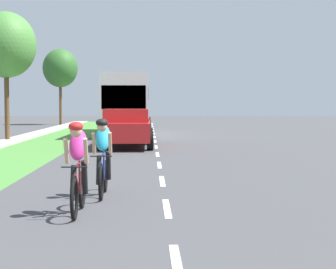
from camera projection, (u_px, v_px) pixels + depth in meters
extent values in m
plane|color=#424244|center=(157.00, 152.00, 21.73)|extent=(120.00, 120.00, 0.00)
cube|color=#478438|center=(28.00, 152.00, 21.56)|extent=(2.93, 70.00, 0.01)
cube|color=white|center=(177.00, 264.00, 6.52)|extent=(0.12, 1.80, 0.01)
cube|color=white|center=(167.00, 208.00, 10.01)|extent=(0.12, 1.80, 0.01)
cube|color=white|center=(162.00, 181.00, 13.50)|extent=(0.12, 1.80, 0.01)
cube|color=white|center=(159.00, 165.00, 16.99)|extent=(0.12, 1.80, 0.01)
cube|color=white|center=(157.00, 154.00, 20.49)|extent=(0.12, 1.80, 0.01)
cube|color=white|center=(156.00, 147.00, 23.98)|extent=(0.12, 1.80, 0.01)
cube|color=white|center=(155.00, 141.00, 27.47)|extent=(0.12, 1.80, 0.01)
cube|color=white|center=(154.00, 137.00, 30.96)|extent=(0.12, 1.80, 0.01)
cube|color=white|center=(154.00, 134.00, 34.46)|extent=(0.12, 1.80, 0.01)
cube|color=white|center=(153.00, 131.00, 37.95)|extent=(0.12, 1.80, 0.01)
cube|color=white|center=(153.00, 128.00, 41.44)|extent=(0.12, 1.80, 0.01)
cube|color=white|center=(153.00, 126.00, 44.93)|extent=(0.12, 1.80, 0.01)
cube|color=white|center=(152.00, 125.00, 48.43)|extent=(0.12, 1.80, 0.01)
cube|color=white|center=(152.00, 123.00, 51.92)|extent=(0.12, 1.80, 0.01)
torus|color=black|center=(82.00, 189.00, 10.00)|extent=(0.06, 0.68, 0.68)
torus|color=black|center=(74.00, 199.00, 8.96)|extent=(0.06, 0.68, 0.68)
cylinder|color=maroon|center=(78.00, 184.00, 9.37)|extent=(0.04, 0.59, 0.43)
cylinder|color=maroon|center=(80.00, 176.00, 9.65)|extent=(0.04, 0.04, 0.55)
cylinder|color=maroon|center=(78.00, 165.00, 9.40)|extent=(0.03, 0.55, 0.03)
cylinder|color=black|center=(74.00, 167.00, 8.95)|extent=(0.42, 0.02, 0.02)
ellipsoid|color=#CC2D8C|center=(78.00, 145.00, 9.46)|extent=(0.30, 0.54, 0.63)
sphere|color=tan|center=(76.00, 131.00, 9.16)|extent=(0.20, 0.20, 0.20)
ellipsoid|color=red|center=(76.00, 127.00, 9.16)|extent=(0.24, 0.28, 0.16)
cylinder|color=tan|center=(66.00, 151.00, 9.18)|extent=(0.07, 0.26, 0.45)
cylinder|color=tan|center=(86.00, 151.00, 9.19)|extent=(0.07, 0.26, 0.45)
cylinder|color=black|center=(73.00, 183.00, 9.57)|extent=(0.10, 0.30, 0.60)
cylinder|color=black|center=(85.00, 177.00, 9.52)|extent=(0.10, 0.25, 0.61)
torus|color=black|center=(105.00, 176.00, 11.83)|extent=(0.06, 0.68, 0.68)
torus|color=black|center=(101.00, 183.00, 10.79)|extent=(0.06, 0.68, 0.68)
cylinder|color=#23389E|center=(103.00, 171.00, 11.20)|extent=(0.04, 0.59, 0.43)
cylinder|color=#23389E|center=(104.00, 165.00, 11.47)|extent=(0.04, 0.04, 0.55)
cylinder|color=#23389E|center=(103.00, 155.00, 11.23)|extent=(0.03, 0.55, 0.03)
cylinder|color=black|center=(101.00, 156.00, 10.78)|extent=(0.42, 0.02, 0.02)
ellipsoid|color=#26A5CC|center=(103.00, 138.00, 11.28)|extent=(0.30, 0.54, 0.63)
sphere|color=tan|center=(102.00, 127.00, 10.99)|extent=(0.20, 0.20, 0.20)
ellipsoid|color=black|center=(102.00, 123.00, 10.98)|extent=(0.24, 0.28, 0.16)
cylinder|color=tan|center=(94.00, 143.00, 11.00)|extent=(0.07, 0.26, 0.45)
cylinder|color=tan|center=(110.00, 143.00, 11.01)|extent=(0.07, 0.26, 0.45)
cylinder|color=black|center=(99.00, 170.00, 11.39)|extent=(0.10, 0.30, 0.60)
cylinder|color=black|center=(108.00, 165.00, 11.34)|extent=(0.10, 0.25, 0.61)
cube|color=red|center=(127.00, 130.00, 23.75)|extent=(1.96, 5.10, 0.76)
cube|color=red|center=(126.00, 117.00, 22.95)|extent=(1.80, 1.78, 0.64)
cube|color=#1E2833|center=(126.00, 118.00, 22.24)|extent=(1.67, 0.08, 0.52)
cube|color=red|center=(107.00, 123.00, 24.72)|extent=(0.08, 2.80, 0.40)
cube|color=red|center=(148.00, 123.00, 24.78)|extent=(0.08, 2.80, 0.40)
cube|color=red|center=(129.00, 121.00, 26.24)|extent=(1.80, 0.08, 0.40)
cylinder|color=black|center=(101.00, 141.00, 22.21)|extent=(0.26, 0.76, 0.76)
cylinder|color=black|center=(150.00, 141.00, 22.28)|extent=(0.26, 0.76, 0.76)
cylinder|color=black|center=(107.00, 136.00, 25.26)|extent=(0.26, 0.76, 0.76)
cylinder|color=black|center=(150.00, 136.00, 25.33)|extent=(0.26, 0.76, 0.76)
cube|color=silver|center=(128.00, 102.00, 33.98)|extent=(2.50, 11.60, 3.10)
cube|color=#1E2833|center=(128.00, 96.00, 33.95)|extent=(2.52, 10.67, 0.64)
cube|color=#1E2833|center=(124.00, 97.00, 28.21)|extent=(2.25, 0.06, 1.20)
cylinder|color=black|center=(102.00, 129.00, 30.25)|extent=(0.28, 0.96, 0.96)
cylinder|color=black|center=(148.00, 129.00, 30.34)|extent=(0.28, 0.96, 0.96)
cylinder|color=black|center=(111.00, 124.00, 37.20)|extent=(0.28, 0.96, 0.96)
cylinder|color=black|center=(148.00, 124.00, 37.28)|extent=(0.28, 0.96, 0.96)
cylinder|color=brown|center=(7.00, 105.00, 28.18)|extent=(0.24, 0.24, 3.60)
ellipsoid|color=#478438|center=(6.00, 45.00, 28.01)|extent=(3.01, 3.01, 3.31)
cylinder|color=brown|center=(61.00, 103.00, 48.50)|extent=(0.24, 0.24, 3.70)
ellipsoid|color=#2D6026|center=(60.00, 68.00, 48.33)|extent=(3.01, 3.01, 3.31)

